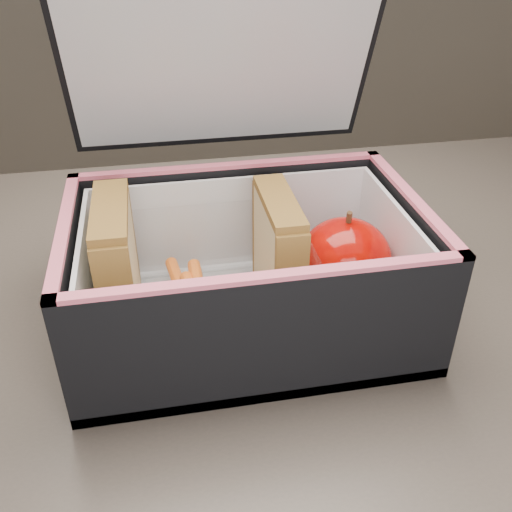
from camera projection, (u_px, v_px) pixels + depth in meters
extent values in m
cube|color=brown|center=(301.00, 341.00, 0.52)|extent=(1.20, 0.80, 0.03)
cube|color=black|center=(221.00, 63.00, 0.52)|extent=(0.29, 0.08, 0.18)
cube|color=#D0BE89|center=(108.00, 270.00, 0.47)|extent=(0.01, 0.10, 0.10)
cube|color=#DB717D|center=(119.00, 273.00, 0.47)|extent=(0.01, 0.09, 0.10)
cube|color=#D0BE89|center=(129.00, 268.00, 0.47)|extent=(0.01, 0.10, 0.10)
cube|color=brown|center=(109.00, 210.00, 0.44)|extent=(0.03, 0.10, 0.01)
cube|color=#D0BE89|center=(269.00, 256.00, 0.49)|extent=(0.01, 0.09, 0.10)
cube|color=#DB717D|center=(278.00, 259.00, 0.50)|extent=(0.01, 0.09, 0.09)
cube|color=#D0BE89|center=(287.00, 254.00, 0.50)|extent=(0.01, 0.09, 0.10)
cube|color=brown|center=(279.00, 202.00, 0.47)|extent=(0.03, 0.09, 0.01)
cylinder|color=#F5521E|center=(200.00, 296.00, 0.52)|extent=(0.01, 0.09, 0.01)
cylinder|color=#F5521E|center=(181.00, 289.00, 0.51)|extent=(0.02, 0.09, 0.01)
cylinder|color=#F5521E|center=(197.00, 307.00, 0.47)|extent=(0.02, 0.09, 0.01)
cylinder|color=#F5521E|center=(187.00, 326.00, 0.48)|extent=(0.01, 0.09, 0.01)
cylinder|color=#F5521E|center=(224.00, 315.00, 0.48)|extent=(0.02, 0.09, 0.01)
cylinder|color=#F5521E|center=(199.00, 294.00, 0.48)|extent=(0.01, 0.09, 0.01)
cube|color=white|center=(337.00, 298.00, 0.52)|extent=(0.09, 0.09, 0.01)
ellipsoid|color=#910001|center=(345.00, 260.00, 0.50)|extent=(0.10, 0.10, 0.08)
cylinder|color=#442C18|center=(349.00, 219.00, 0.48)|extent=(0.01, 0.01, 0.01)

